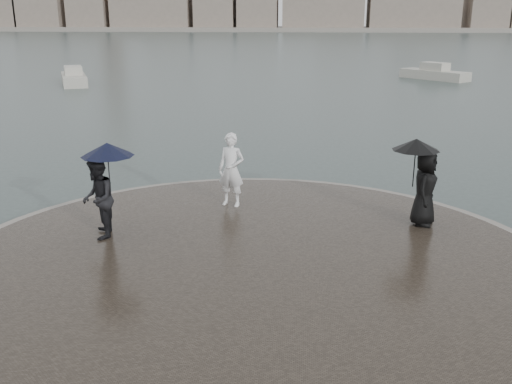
{
  "coord_description": "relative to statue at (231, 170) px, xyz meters",
  "views": [
    {
      "loc": [
        0.89,
        -6.25,
        4.93
      ],
      "look_at": [
        0.0,
        4.8,
        1.45
      ],
      "focal_mm": 40.0,
      "sensor_mm": 36.0,
      "label": 1
    }
  ],
  "objects": [
    {
      "name": "kerb_ring",
      "position": [
        0.79,
        -3.62,
        -1.11
      ],
      "size": [
        12.5,
        12.5,
        0.32
      ],
      "primitive_type": "cylinder",
      "color": "gray",
      "rests_on": "ground"
    },
    {
      "name": "quay_tip",
      "position": [
        0.79,
        -3.62,
        -1.09
      ],
      "size": [
        11.9,
        11.9,
        0.36
      ],
      "primitive_type": "cylinder",
      "color": "#2D261E",
      "rests_on": "ground"
    },
    {
      "name": "statue",
      "position": [
        0.0,
        0.0,
        0.0
      ],
      "size": [
        0.76,
        0.61,
        1.82
      ],
      "primitive_type": "imported",
      "rotation": [
        0.0,
        0.0,
        -0.29
      ],
      "color": "white",
      "rests_on": "quay_tip"
    },
    {
      "name": "visitor_left",
      "position": [
        -2.47,
        -2.3,
        0.22
      ],
      "size": [
        1.22,
        1.14,
        2.04
      ],
      "color": "black",
      "rests_on": "quay_tip"
    },
    {
      "name": "visitor_right",
      "position": [
        4.39,
        -0.96,
        0.2
      ],
      "size": [
        1.17,
        1.11,
        1.95
      ],
      "color": "black",
      "rests_on": "quay_tip"
    },
    {
      "name": "far_skyline",
      "position": [
        -5.5,
        153.58,
        4.34
      ],
      "size": [
        260.0,
        20.0,
        37.0
      ],
      "color": "gray",
      "rests_on": "ground"
    },
    {
      "name": "boats",
      "position": [
        6.2,
        29.38,
        -0.89
      ],
      "size": [
        40.97,
        10.79,
        1.5
      ],
      "color": "#B8B4A5",
      "rests_on": "ground"
    }
  ]
}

